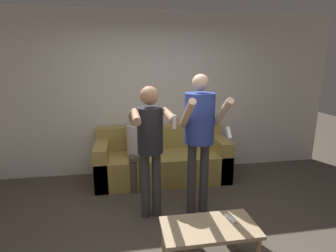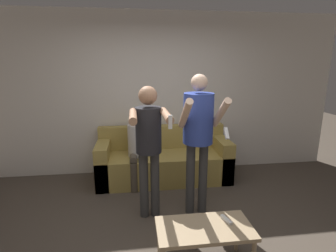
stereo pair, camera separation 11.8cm
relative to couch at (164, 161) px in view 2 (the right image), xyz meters
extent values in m
plane|color=#4C4238|center=(-0.13, -1.68, -0.30)|extent=(14.00, 14.00, 0.00)
cube|color=silver|center=(-0.13, 0.42, 1.05)|extent=(6.40, 0.06, 2.70)
cube|color=#AD9347|center=(0.00, -0.04, -0.07)|extent=(2.12, 0.77, 0.45)
cube|color=#AD9347|center=(0.00, 0.27, 0.35)|extent=(2.12, 0.16, 0.39)
cube|color=#AD9347|center=(-0.96, -0.04, 0.04)|extent=(0.20, 0.77, 0.67)
cube|color=#AD9347|center=(0.96, -0.04, 0.04)|extent=(0.20, 0.77, 0.67)
cylinder|color=#383838|center=(-0.37, -1.05, 0.12)|extent=(0.11, 0.11, 0.85)
cylinder|color=#383838|center=(-0.23, -1.05, 0.12)|extent=(0.11, 0.11, 0.85)
cylinder|color=#232328|center=(-0.30, -1.05, 0.82)|extent=(0.31, 0.31, 0.54)
sphere|color=#A87A5B|center=(-0.30, -1.05, 1.22)|extent=(0.22, 0.22, 0.22)
cylinder|color=#A87A5B|center=(-0.47, -1.36, 1.05)|extent=(0.08, 0.61, 0.09)
cylinder|color=#A87A5B|center=(-0.12, -1.36, 1.05)|extent=(0.08, 0.61, 0.09)
cube|color=white|center=(-0.12, -1.66, 1.04)|extent=(0.04, 0.03, 0.13)
cylinder|color=#383838|center=(0.22, -1.05, 0.17)|extent=(0.11, 0.11, 0.94)
cylinder|color=#383838|center=(0.38, -1.05, 0.17)|extent=(0.11, 0.11, 0.94)
cylinder|color=#2D429E|center=(0.30, -1.05, 0.94)|extent=(0.36, 0.36, 0.60)
sphere|color=beige|center=(0.30, -1.05, 1.36)|extent=(0.20, 0.20, 0.20)
cylinder|color=beige|center=(0.10, -1.27, 1.04)|extent=(0.08, 0.47, 0.41)
cylinder|color=beige|center=(0.50, -1.27, 1.04)|extent=(0.08, 0.47, 0.41)
cube|color=white|center=(0.50, -1.48, 0.87)|extent=(0.04, 0.10, 0.12)
cylinder|color=brown|center=(-0.49, -0.40, -0.07)|extent=(0.11, 0.11, 0.45)
cylinder|color=brown|center=(-0.36, -0.40, -0.07)|extent=(0.11, 0.11, 0.45)
cylinder|color=brown|center=(-0.49, -0.24, 0.18)|extent=(0.11, 0.32, 0.11)
cylinder|color=brown|center=(-0.36, -0.24, 0.18)|extent=(0.11, 0.32, 0.11)
cylinder|color=silver|center=(-0.43, -0.08, 0.40)|extent=(0.29, 0.29, 0.50)
sphere|color=#A87A5B|center=(-0.43, -0.08, 0.78)|extent=(0.22, 0.22, 0.22)
cube|color=tan|center=(0.15, -1.99, 0.11)|extent=(0.88, 0.45, 0.04)
cylinder|color=tan|center=(-0.25, -1.80, -0.10)|extent=(0.04, 0.04, 0.39)
cylinder|color=tan|center=(0.55, -1.80, -0.10)|extent=(0.04, 0.04, 0.39)
cube|color=white|center=(0.38, -1.92, 0.14)|extent=(0.08, 0.15, 0.02)
camera|label=1|loc=(-0.57, -4.01, 1.59)|focal=28.00mm
camera|label=2|loc=(-0.45, -4.02, 1.59)|focal=28.00mm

